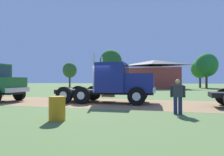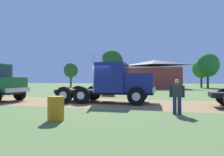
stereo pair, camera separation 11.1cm
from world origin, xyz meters
name	(u,v)px [view 2 (the right image)]	position (x,y,z in m)	size (l,w,h in m)	color
ground_plane	(96,103)	(0.00, 0.00, 0.00)	(200.00, 200.00, 0.00)	#57723B
dirt_track	(96,103)	(0.00, 0.00, 0.00)	(120.00, 5.82, 0.01)	#97744B
truck_foreground_white	(116,83)	(1.38, 0.24, 1.34)	(7.00, 2.85, 3.35)	black
visitor_walking_mid	(177,95)	(5.12, -3.57, 0.86)	(0.66, 0.27, 1.59)	#2D2D33
steel_barrel	(56,108)	(0.52, -6.18, 0.46)	(0.62, 0.62, 0.93)	#B27214
shed_building	(155,75)	(3.23, 26.61, 2.72)	(11.20, 6.85, 5.66)	#973C35
tree_left	(71,70)	(-17.55, 31.46, 4.16)	(3.47, 3.47, 6.10)	#513823
tree_mid	(112,62)	(-7.51, 33.51, 6.13)	(5.53, 5.53, 9.19)	#513823
tree_right	(201,69)	(12.94, 33.53, 4.19)	(3.80, 3.80, 6.31)	#513823
tree_far_right	(208,65)	(13.55, 30.24, 4.74)	(4.41, 4.41, 7.18)	#513823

